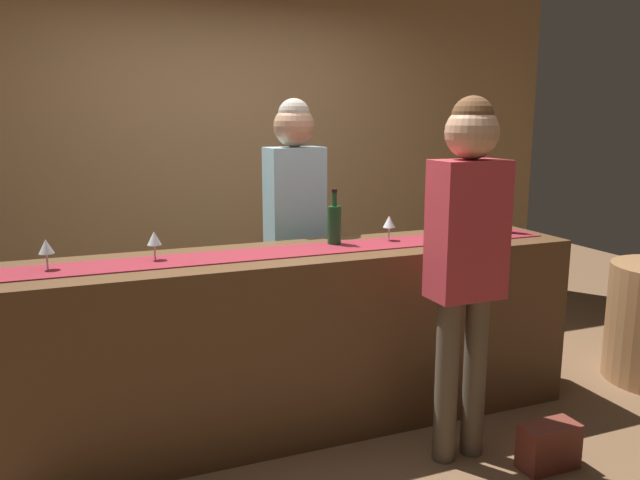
% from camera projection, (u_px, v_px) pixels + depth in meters
% --- Properties ---
extents(ground_plane, '(10.00, 10.00, 0.00)m').
position_uv_depth(ground_plane, '(304.00, 422.00, 3.41)').
color(ground_plane, brown).
extents(back_wall, '(6.00, 0.12, 2.90)m').
position_uv_depth(back_wall, '(218.00, 142.00, 4.86)').
color(back_wall, tan).
rests_on(back_wall, ground).
extents(bar_counter, '(2.99, 0.60, 0.96)m').
position_uv_depth(bar_counter, '(303.00, 339.00, 3.32)').
color(bar_counter, '#543821').
rests_on(bar_counter, ground).
extents(counter_runner_cloth, '(2.84, 0.28, 0.01)m').
position_uv_depth(counter_runner_cloth, '(303.00, 250.00, 3.23)').
color(counter_runner_cloth, maroon).
rests_on(counter_runner_cloth, bar_counter).
extents(wine_bottle_amber, '(0.07, 0.07, 0.30)m').
position_uv_depth(wine_bottle_amber, '(506.00, 214.00, 3.70)').
color(wine_bottle_amber, brown).
rests_on(wine_bottle_amber, bar_counter).
extents(wine_bottle_clear, '(0.07, 0.07, 0.30)m').
position_uv_depth(wine_bottle_clear, '(456.00, 218.00, 3.58)').
color(wine_bottle_clear, '#B2C6C1').
rests_on(wine_bottle_clear, bar_counter).
extents(wine_bottle_green, '(0.07, 0.07, 0.30)m').
position_uv_depth(wine_bottle_green, '(334.00, 224.00, 3.36)').
color(wine_bottle_green, '#194723').
rests_on(wine_bottle_green, bar_counter).
extents(wine_glass_near_customer, '(0.07, 0.07, 0.14)m').
position_uv_depth(wine_glass_near_customer, '(154.00, 239.00, 2.98)').
color(wine_glass_near_customer, silver).
rests_on(wine_glass_near_customer, bar_counter).
extents(wine_glass_mid_counter, '(0.07, 0.07, 0.14)m').
position_uv_depth(wine_glass_mid_counter, '(46.00, 248.00, 2.79)').
color(wine_glass_mid_counter, silver).
rests_on(wine_glass_mid_counter, bar_counter).
extents(wine_glass_far_end, '(0.07, 0.07, 0.14)m').
position_uv_depth(wine_glass_far_end, '(389.00, 223.00, 3.45)').
color(wine_glass_far_end, silver).
rests_on(wine_glass_far_end, bar_counter).
extents(bartender, '(0.35, 0.24, 1.75)m').
position_uv_depth(bartender, '(295.00, 209.00, 3.79)').
color(bartender, '#26262B').
rests_on(bartender, ground).
extents(customer_sipping, '(0.34, 0.24, 1.73)m').
position_uv_depth(customer_sipping, '(467.00, 241.00, 2.87)').
color(customer_sipping, brown).
rests_on(customer_sipping, ground).
extents(handbag, '(0.28, 0.14, 0.22)m').
position_uv_depth(handbag, '(549.00, 446.00, 2.95)').
color(handbag, brown).
rests_on(handbag, ground).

